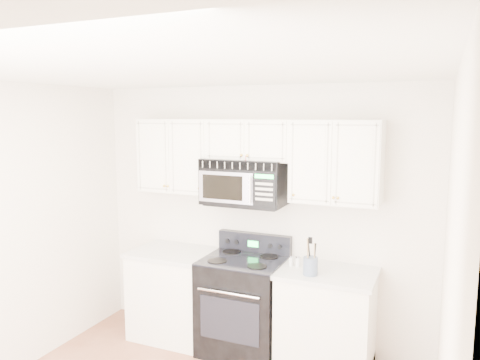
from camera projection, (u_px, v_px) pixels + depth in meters
The scene contains 9 objects.
room at pixel (164, 266), 3.16m from camera, with size 3.51×3.51×2.61m.
base_cabinet_left at pixel (175, 296), 4.90m from camera, with size 0.86×0.65×0.92m.
base_cabinet_right at pixel (326, 323), 4.27m from camera, with size 0.86×0.65×0.92m.
range at pixel (244, 303), 4.57m from camera, with size 0.77×0.70×1.12m.
upper_cabinets at pixel (252, 155), 4.51m from camera, with size 2.44×0.37×0.75m.
microwave at pixel (244, 182), 4.53m from camera, with size 0.80×0.45×0.44m.
utensil_crock at pixel (310, 265), 4.09m from camera, with size 0.13×0.13×0.34m.
shaker_salt at pixel (291, 261), 4.35m from camera, with size 0.04×0.04×0.09m.
shaker_pepper at pixel (298, 261), 4.32m from camera, with size 0.04×0.04×0.10m.
Camera 1 is at (1.68, -2.59, 2.31)m, focal length 35.00 mm.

